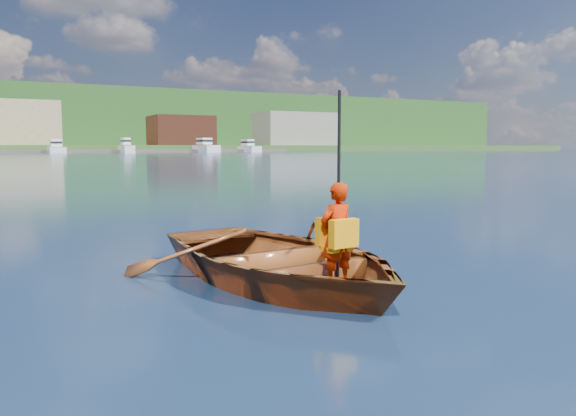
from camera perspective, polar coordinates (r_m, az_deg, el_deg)
The scene contains 6 objects.
ground at distance 8.02m, azimuth 2.81°, elevation -5.33°, with size 600.00×600.00×0.00m.
rowboat at distance 6.73m, azimuth -1.02°, elevation -5.22°, with size 3.47×4.44×0.84m.
child_paddler at distance 6.04m, azimuth 4.96°, elevation -2.67°, with size 0.45×0.38×2.11m.
shoreline at distance 243.64m, azimuth -25.94°, elevation 7.69°, with size 400.00×140.00×22.00m.
marina_yachts at distance 150.15m, azimuth -26.92°, elevation 5.50°, with size 139.63×13.82×4.23m.
hillside_trees at distance 253.56m, azimuth -19.13°, elevation 9.89°, with size 318.15×72.95×23.79m.
Camera 1 is at (-3.87, -6.84, 1.61)m, focal length 35.00 mm.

